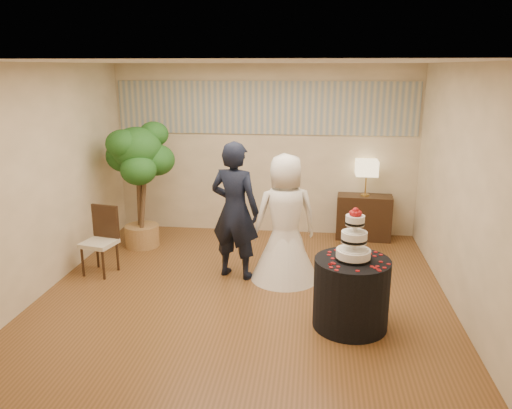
# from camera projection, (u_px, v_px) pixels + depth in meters

# --- Properties ---
(floor) EXTENTS (5.00, 5.00, 0.00)m
(floor) POSITION_uv_depth(u_px,v_px,m) (244.00, 293.00, 6.27)
(floor) COLOR brown
(floor) RESTS_ON ground
(ceiling) EXTENTS (5.00, 5.00, 0.00)m
(ceiling) POSITION_uv_depth(u_px,v_px,m) (243.00, 62.00, 5.52)
(ceiling) COLOR white
(ceiling) RESTS_ON wall_back
(wall_back) EXTENTS (5.00, 0.06, 2.80)m
(wall_back) POSITION_uv_depth(u_px,v_px,m) (265.00, 151.00, 8.29)
(wall_back) COLOR beige
(wall_back) RESTS_ON ground
(wall_front) EXTENTS (5.00, 0.06, 2.80)m
(wall_front) POSITION_uv_depth(u_px,v_px,m) (193.00, 266.00, 3.50)
(wall_front) COLOR beige
(wall_front) RESTS_ON ground
(wall_left) EXTENTS (0.06, 5.00, 2.80)m
(wall_left) POSITION_uv_depth(u_px,v_px,m) (44.00, 179.00, 6.18)
(wall_left) COLOR beige
(wall_left) RESTS_ON ground
(wall_right) EXTENTS (0.06, 5.00, 2.80)m
(wall_right) POSITION_uv_depth(u_px,v_px,m) (463.00, 191.00, 5.61)
(wall_right) COLOR beige
(wall_right) RESTS_ON ground
(mural_border) EXTENTS (4.90, 0.02, 0.85)m
(mural_border) POSITION_uv_depth(u_px,v_px,m) (265.00, 108.00, 8.08)
(mural_border) COLOR #A0A497
(mural_border) RESTS_ON wall_back
(groom) EXTENTS (0.77, 0.61, 1.84)m
(groom) POSITION_uv_depth(u_px,v_px,m) (235.00, 211.00, 6.55)
(groom) COLOR black
(groom) RESTS_ON floor
(bride) EXTENTS (1.12, 1.12, 1.69)m
(bride) POSITION_uv_depth(u_px,v_px,m) (285.00, 218.00, 6.49)
(bride) COLOR white
(bride) RESTS_ON floor
(cake_table) EXTENTS (1.06, 1.06, 0.78)m
(cake_table) POSITION_uv_depth(u_px,v_px,m) (351.00, 293.00, 5.38)
(cake_table) COLOR black
(cake_table) RESTS_ON floor
(wedding_cake) EXTENTS (0.37, 0.37, 0.57)m
(wedding_cake) POSITION_uv_depth(u_px,v_px,m) (354.00, 234.00, 5.20)
(wedding_cake) COLOR white
(wedding_cake) RESTS_ON cake_table
(console) EXTENTS (0.90, 0.45, 0.73)m
(console) POSITION_uv_depth(u_px,v_px,m) (364.00, 217.00, 8.17)
(console) COLOR black
(console) RESTS_ON floor
(table_lamp) EXTENTS (0.34, 0.34, 0.58)m
(table_lamp) POSITION_uv_depth(u_px,v_px,m) (366.00, 178.00, 8.00)
(table_lamp) COLOR beige
(table_lamp) RESTS_ON console
(ficus_tree) EXTENTS (0.97, 0.97, 1.99)m
(ficus_tree) POSITION_uv_depth(u_px,v_px,m) (139.00, 185.00, 7.66)
(ficus_tree) COLOR #20561B
(ficus_tree) RESTS_ON floor
(side_chair) EXTENTS (0.51, 0.52, 0.93)m
(side_chair) POSITION_uv_depth(u_px,v_px,m) (99.00, 241.00, 6.75)
(side_chair) COLOR black
(side_chair) RESTS_ON floor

